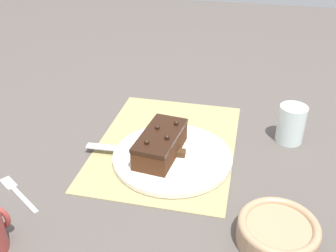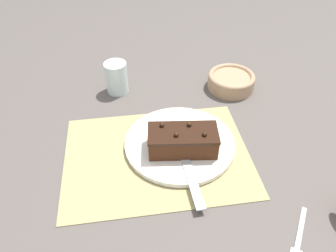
% 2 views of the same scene
% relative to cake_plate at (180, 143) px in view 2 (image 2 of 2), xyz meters
% --- Properties ---
extents(ground_plane, '(3.00, 3.00, 0.00)m').
position_rel_cake_plate_xyz_m(ground_plane, '(0.06, 0.03, -0.01)').
color(ground_plane, '#544C47').
extents(placemat_woven, '(0.46, 0.34, 0.00)m').
position_rel_cake_plate_xyz_m(placemat_woven, '(0.06, 0.03, -0.01)').
color(placemat_woven, tan).
rests_on(placemat_woven, ground_plane).
extents(cake_plate, '(0.28, 0.28, 0.01)m').
position_rel_cake_plate_xyz_m(cake_plate, '(0.00, 0.00, 0.00)').
color(cake_plate, white).
rests_on(cake_plate, placemat_woven).
extents(chocolate_cake, '(0.18, 0.10, 0.07)m').
position_rel_cake_plate_xyz_m(chocolate_cake, '(-0.00, 0.02, 0.04)').
color(chocolate_cake, '#472614').
rests_on(chocolate_cake, cake_plate).
extents(serving_knife, '(0.03, 0.24, 0.01)m').
position_rel_cake_plate_xyz_m(serving_knife, '(-0.00, 0.05, 0.01)').
color(serving_knife, '#472D19').
rests_on(serving_knife, cake_plate).
extents(drinking_glass, '(0.07, 0.07, 0.10)m').
position_rel_cake_plate_xyz_m(drinking_glass, '(0.15, -0.27, 0.04)').
color(drinking_glass, silver).
rests_on(drinking_glass, ground_plane).
extents(small_bowl, '(0.15, 0.15, 0.05)m').
position_rel_cake_plate_xyz_m(small_bowl, '(-0.21, -0.24, 0.02)').
color(small_bowl, tan).
rests_on(small_bowl, ground_plane).
extents(dessert_fork, '(0.10, 0.13, 0.01)m').
position_rel_cake_plate_xyz_m(dessert_fork, '(-0.18, 0.30, -0.01)').
color(dessert_fork, '#B7BABF').
rests_on(dessert_fork, ground_plane).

